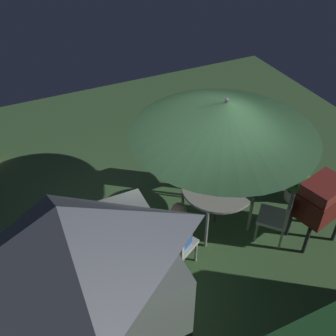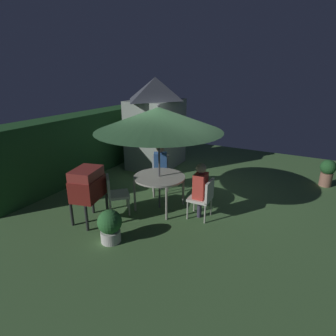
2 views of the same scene
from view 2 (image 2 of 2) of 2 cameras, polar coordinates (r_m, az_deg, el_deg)
The scene contains 13 objects.
ground_plane at distance 7.09m, azimuth 2.83°, elevation -6.31°, with size 11.00×11.00×0.00m, color #47703D.
hedge_backdrop at distance 8.77m, azimuth -18.14°, elevation 4.31°, with size 5.70×0.82×1.87m.
garden_shed at distance 9.17m, azimuth -2.54°, elevation 9.37°, with size 1.97×1.42×2.90m.
patio_table at distance 6.35m, azimuth -1.79°, elevation -2.28°, with size 1.19×1.19×0.80m.
patio_umbrella at distance 5.98m, azimuth -1.93°, elevation 10.05°, with size 2.79×2.79×2.42m.
bbq_grill at distance 5.96m, azimuth -16.32°, elevation -3.39°, with size 0.80×0.66×1.20m.
chair_near_shed at distance 6.04m, azimuth 7.38°, elevation -5.82°, with size 0.48×0.48×0.90m.
chair_far_side at distance 7.55m, azimuth -1.54°, elevation -0.38°, with size 0.63×0.63×0.90m.
chair_toward_hedge at distance 6.30m, azimuth -10.98°, elevation -4.90°, with size 0.65×0.65×0.90m.
potted_plant_by_shed at distance 8.89m, azimuth 30.03°, elevation -0.62°, with size 0.42×0.42×0.77m.
potted_plant_by_grill at distance 5.39m, azimuth -11.90°, elevation -11.50°, with size 0.46×0.46×0.65m.
person_in_red at distance 5.95m, azimuth 6.71°, elevation -3.38°, with size 0.35×0.25×1.26m.
person_in_blue at distance 7.38m, azimuth -1.58°, elevation 1.32°, with size 0.37×0.41×1.26m.
Camera 2 is at (-5.77, -2.75, 3.08)m, focal length 29.53 mm.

